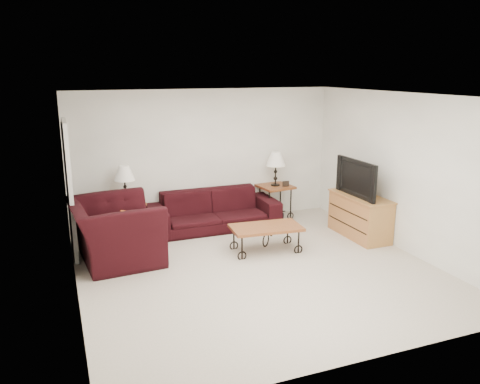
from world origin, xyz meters
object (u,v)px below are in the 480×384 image
tv_stand (360,216)px  lamp_left (125,184)px  side_table_left (127,218)px  lamp_right (276,169)px  armchair (115,231)px  sofa (214,210)px  television (361,178)px  side_table_right (275,202)px  coffee_table (266,239)px  backpack (275,213)px

tv_stand → lamp_left: bearing=158.2°
side_table_left → lamp_right: bearing=0.0°
lamp_right → armchair: bearing=-161.2°
sofa → tv_stand: size_ratio=1.93×
television → side_table_left: bearing=-111.9°
side_table_left → side_table_right: (2.86, 0.00, 0.02)m
lamp_left → armchair: bearing=-107.1°
lamp_left → television: (3.75, -1.51, 0.12)m
side_table_left → coffee_table: bearing=-38.9°
side_table_left → television: (3.75, -1.51, 0.74)m
lamp_left → coffee_table: bearing=-38.9°
lamp_left → coffee_table: 2.62m
lamp_right → backpack: (-0.17, -0.38, -0.77)m
lamp_left → armchair: 1.23m
sofa → side_table_left: 1.55m
lamp_right → backpack: lamp_right is taller
sofa → armchair: bearing=-154.1°
sofa → backpack: (1.15, -0.20, -0.13)m
coffee_table → television: (1.80, 0.07, 0.84)m
coffee_table → tv_stand: tv_stand is taller
armchair → backpack: armchair is taller
sofa → backpack: 1.18m
side_table_left → backpack: 2.72m
side_table_left → backpack: bearing=-8.0°
lamp_left → lamp_right: bearing=0.0°
lamp_left → lamp_right: size_ratio=0.95×
sofa → television: size_ratio=2.15×
sofa → lamp_right: bearing=7.8°
side_table_left → television: 4.11m
side_table_right → lamp_left: size_ratio=1.05×
armchair → tv_stand: bearing=-100.6°
side_table_left → backpack: (2.69, -0.38, -0.10)m
lamp_left → sofa: bearing=-6.7°
tv_stand → backpack: size_ratio=2.89×
tv_stand → side_table_right: bearing=121.1°
coffee_table → side_table_left: bearing=141.1°
sofa → coffee_table: size_ratio=2.12×
sofa → side_table_right: size_ratio=3.61×
lamp_right → tv_stand: (0.91, -1.51, -0.61)m
sofa → side_table_right: sofa is taller
side_table_left → tv_stand: size_ratio=0.51×
side_table_right → tv_stand: size_ratio=0.53×
lamp_right → television: television is taller
lamp_left → side_table_left: bearing=0.0°
television → coffee_table: bearing=-87.9°
sofa → armchair: 2.08m
lamp_left → lamp_right: (2.86, 0.00, 0.05)m
armchair → television: (4.08, -0.42, 0.58)m
sofa → side_table_right: (1.32, 0.18, -0.02)m
lamp_right → armchair: 3.41m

